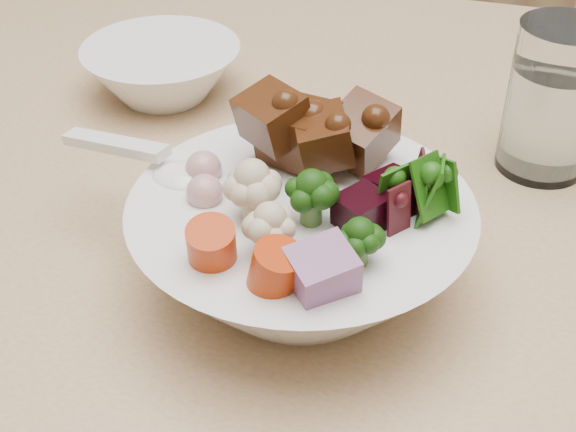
{
  "coord_description": "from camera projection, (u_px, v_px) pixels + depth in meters",
  "views": [
    {
      "loc": [
        -0.0,
        -0.6,
        1.22
      ],
      "look_at": [
        -0.12,
        -0.18,
        0.89
      ],
      "focal_mm": 50.0,
      "sensor_mm": 36.0,
      "label": 1
    }
  ],
  "objects": [
    {
      "name": "side_bowl",
      "position": [
        163.0,
        71.0,
        0.8
      ],
      "size": [
        0.16,
        0.16,
        0.05
      ],
      "primitive_type": null,
      "color": "white",
      "rests_on": "dining_table"
    },
    {
      "name": "food_bowl",
      "position": [
        304.0,
        238.0,
        0.56
      ],
      "size": [
        0.24,
        0.24,
        0.13
      ],
      "color": "white",
      "rests_on": "dining_table"
    },
    {
      "name": "soup_spoon",
      "position": [
        166.0,
        169.0,
        0.58
      ],
      "size": [
        0.14,
        0.07,
        0.03
      ],
      "rotation": [
        0.0,
        0.0,
        -0.28
      ],
      "color": "white",
      "rests_on": "food_bowl"
    },
    {
      "name": "dining_table",
      "position": [
        520.0,
        333.0,
        0.66
      ],
      "size": [
        1.78,
        1.01,
        0.83
      ],
      "rotation": [
        0.0,
        0.0,
        -0.01
      ],
      "color": "tan",
      "rests_on": "ground"
    },
    {
      "name": "water_glass",
      "position": [
        551.0,
        105.0,
        0.68
      ],
      "size": [
        0.08,
        0.08,
        0.13
      ],
      "color": "white",
      "rests_on": "dining_table"
    }
  ]
}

